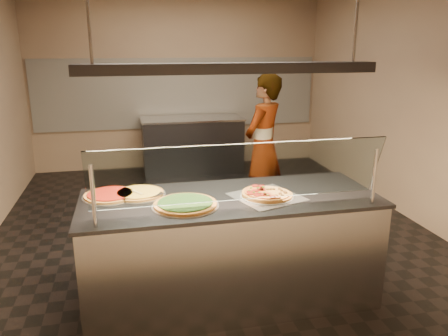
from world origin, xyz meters
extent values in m
cube|color=black|center=(0.00, 0.00, -0.01)|extent=(5.00, 6.00, 0.02)
cube|color=tan|center=(0.00, 3.01, 1.50)|extent=(5.00, 0.02, 3.00)
cube|color=tan|center=(0.00, -3.01, 1.50)|extent=(5.00, 0.02, 3.00)
cube|color=tan|center=(2.51, 0.00, 1.50)|extent=(0.02, 6.00, 3.00)
cube|color=silver|center=(0.00, 2.98, 1.30)|extent=(4.90, 0.02, 1.20)
cube|color=#B7B7BC|center=(-0.13, -1.42, 0.45)|extent=(2.37, 0.90, 0.90)
cube|color=#303034|center=(-0.13, -1.42, 0.92)|extent=(2.41, 0.94, 0.03)
cylinder|color=#B7B7BC|center=(-1.17, -1.82, 1.15)|extent=(0.03, 0.03, 0.44)
cylinder|color=#B7B7BC|center=(0.90, -1.82, 1.15)|extent=(0.03, 0.03, 0.44)
cube|color=white|center=(-0.13, -1.76, 1.23)|extent=(2.17, 0.18, 0.47)
cube|color=silver|center=(0.15, -1.50, 0.93)|extent=(0.62, 0.62, 0.01)
cylinder|color=silver|center=(0.15, -1.50, 0.94)|extent=(0.44, 0.44, 0.01)
cylinder|color=#61110A|center=(0.14, -1.38, 0.99)|extent=(0.06, 0.06, 0.01)
cylinder|color=#61110A|center=(0.10, -1.36, 0.99)|extent=(0.06, 0.06, 0.01)
cylinder|color=#61110A|center=(0.13, -1.46, 0.99)|extent=(0.06, 0.06, 0.01)
cylinder|color=#61110A|center=(0.11, -1.46, 0.99)|extent=(0.06, 0.06, 0.01)
cylinder|color=#61110A|center=(0.07, -1.47, 0.99)|extent=(0.06, 0.06, 0.01)
cylinder|color=#61110A|center=(0.01, -1.49, 0.99)|extent=(0.06, 0.06, 0.01)
cylinder|color=#61110A|center=(0.00, -1.54, 0.99)|extent=(0.06, 0.06, 0.01)
cylinder|color=#61110A|center=(0.06, -1.55, 0.99)|extent=(0.06, 0.06, 0.01)
cylinder|color=#61110A|center=(0.05, -1.59, 0.99)|extent=(0.06, 0.06, 0.01)
cylinder|color=#61110A|center=(0.10, -1.58, 0.99)|extent=(0.06, 0.06, 0.01)
cylinder|color=#61110A|center=(0.12, -1.59, 0.99)|extent=(0.06, 0.06, 0.01)
cylinder|color=#61110A|center=(0.15, -1.66, 0.99)|extent=(0.06, 0.06, 0.01)
cube|color=#19590F|center=(0.15, -1.41, 0.99)|extent=(0.02, 0.02, 0.01)
cube|color=#19590F|center=(0.10, -1.42, 0.99)|extent=(0.02, 0.02, 0.01)
cube|color=#19590F|center=(0.05, -1.41, 0.99)|extent=(0.02, 0.02, 0.01)
cube|color=#19590F|center=(0.01, -1.48, 0.99)|extent=(0.02, 0.02, 0.01)
cube|color=#19590F|center=(0.04, -1.52, 0.99)|extent=(0.02, 0.02, 0.01)
cube|color=#19590F|center=(0.07, -1.54, 0.99)|extent=(0.02, 0.01, 0.01)
cube|color=#19590F|center=(0.11, -1.55, 0.99)|extent=(0.02, 0.02, 0.01)
cube|color=#19590F|center=(0.12, -1.61, 0.99)|extent=(0.02, 0.02, 0.01)
sphere|color=#513014|center=(0.16, -1.56, 0.97)|extent=(0.03, 0.03, 0.03)
sphere|color=#513014|center=(0.19, -1.62, 0.97)|extent=(0.03, 0.03, 0.03)
sphere|color=#513014|center=(0.20, -1.59, 0.97)|extent=(0.03, 0.03, 0.03)
sphere|color=#513014|center=(0.25, -1.60, 0.97)|extent=(0.03, 0.03, 0.03)
sphere|color=#513014|center=(0.25, -1.55, 0.97)|extent=(0.03, 0.03, 0.03)
sphere|color=#513014|center=(0.30, -1.54, 0.97)|extent=(0.03, 0.03, 0.03)
sphere|color=#513014|center=(0.30, -1.51, 0.97)|extent=(0.03, 0.03, 0.03)
sphere|color=#513014|center=(0.29, -1.48, 0.97)|extent=(0.03, 0.03, 0.03)
sphere|color=#513014|center=(0.28, -1.44, 0.97)|extent=(0.03, 0.03, 0.03)
sphere|color=#513014|center=(0.23, -1.43, 0.97)|extent=(0.03, 0.03, 0.03)
sphere|color=#513014|center=(0.21, -1.43, 0.97)|extent=(0.03, 0.03, 0.03)
sphere|color=#513014|center=(0.18, -1.43, 0.97)|extent=(0.03, 0.03, 0.03)
cylinder|color=silver|center=(-0.52, -1.56, 0.93)|extent=(0.52, 0.52, 0.01)
cylinder|color=#8F5B25|center=(-0.52, -1.56, 0.95)|extent=(0.49, 0.49, 0.02)
cylinder|color=black|center=(-0.52, -1.56, 0.96)|extent=(0.42, 0.42, 0.01)
cylinder|color=silver|center=(-0.86, -1.21, 0.93)|extent=(0.43, 0.43, 0.01)
cylinder|color=#8F5B25|center=(-0.86, -1.21, 0.94)|extent=(0.40, 0.40, 0.02)
cylinder|color=gold|center=(-0.86, -1.21, 0.96)|extent=(0.35, 0.35, 0.01)
cylinder|color=silver|center=(-1.09, -1.20, 0.93)|extent=(0.45, 0.45, 0.01)
cylinder|color=#8F5B25|center=(-1.09, -1.20, 0.94)|extent=(0.42, 0.42, 0.02)
cylinder|color=maroon|center=(-1.09, -1.20, 0.96)|extent=(0.36, 0.36, 0.01)
cube|color=#B7B7BC|center=(-0.73, -1.30, 0.96)|extent=(0.17, 0.16, 0.00)
cylinder|color=tan|center=(-0.87, -1.25, 0.96)|extent=(0.10, 0.13, 0.02)
cube|color=#303034|center=(0.15, 2.55, 0.45)|extent=(1.66, 0.70, 0.90)
cube|color=#B7B7BC|center=(0.15, 2.55, 0.92)|extent=(1.70, 0.74, 0.03)
imported|color=#2E2C36|center=(0.74, 0.44, 0.89)|extent=(0.77, 0.76, 1.79)
cube|color=#303034|center=(-0.13, -1.42, 1.95)|extent=(2.30, 0.18, 0.08)
camera|label=1|loc=(-0.91, -4.68, 2.12)|focal=35.00mm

